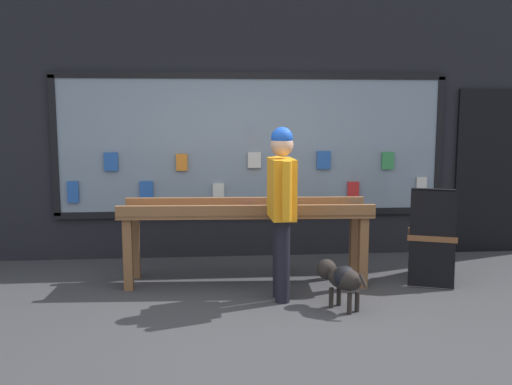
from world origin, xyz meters
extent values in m
plane|color=#38383A|center=(0.00, 0.00, 0.00)|extent=(40.00, 40.00, 0.00)
cube|color=black|center=(0.00, 2.40, 1.64)|extent=(8.32, 0.20, 3.28)
cube|color=gray|center=(0.16, 2.27, 1.40)|extent=(4.74, 0.03, 1.68)
cube|color=black|center=(0.16, 2.27, 2.24)|extent=(4.82, 0.06, 0.08)
cube|color=black|center=(0.16, 2.27, 0.56)|extent=(4.82, 0.06, 0.08)
cube|color=black|center=(-2.21, 2.27, 1.40)|extent=(0.08, 0.06, 1.68)
cube|color=black|center=(2.53, 2.27, 1.40)|extent=(0.08, 0.06, 1.68)
cube|color=#2659B2|center=(-2.02, 2.23, 0.85)|extent=(0.13, 0.03, 0.26)
cube|color=#2659B2|center=(-1.55, 2.23, 1.22)|extent=(0.16, 0.03, 0.22)
cube|color=#2659B2|center=(-1.14, 2.23, 0.87)|extent=(0.16, 0.03, 0.22)
cube|color=orange|center=(-0.71, 2.23, 1.20)|extent=(0.14, 0.03, 0.20)
cube|color=silver|center=(-0.26, 2.23, 0.84)|extent=(0.14, 0.03, 0.19)
cube|color=silver|center=(0.18, 2.23, 1.22)|extent=(0.16, 0.03, 0.19)
cube|color=#994CA5|center=(0.59, 2.23, 0.87)|extent=(0.16, 0.03, 0.24)
cube|color=#2659B2|center=(1.05, 2.23, 1.22)|extent=(0.17, 0.03, 0.22)
cube|color=red|center=(1.43, 2.23, 0.85)|extent=(0.14, 0.03, 0.18)
cube|color=#338C4C|center=(1.86, 2.23, 1.20)|extent=(0.15, 0.03, 0.22)
cube|color=silver|center=(2.31, 2.23, 0.87)|extent=(0.13, 0.03, 0.24)
cube|color=black|center=(3.23, 2.27, 1.05)|extent=(0.90, 0.04, 2.10)
cube|color=brown|center=(-1.21, 1.00, 0.37)|extent=(0.09, 0.09, 0.74)
cube|color=brown|center=(1.19, 0.88, 0.37)|extent=(0.09, 0.09, 0.74)
cube|color=brown|center=(-1.19, 1.44, 0.37)|extent=(0.09, 0.09, 0.74)
cube|color=brown|center=(1.21, 1.32, 0.37)|extent=(0.09, 0.09, 0.74)
cube|color=brown|center=(0.00, 1.16, 0.76)|extent=(2.64, 0.73, 0.04)
cube|color=brown|center=(-0.01, 0.89, 0.82)|extent=(2.61, 0.19, 0.12)
cube|color=brown|center=(0.01, 1.43, 0.82)|extent=(2.61, 0.19, 0.12)
cube|color=orange|center=(-1.12, 1.26, 0.79)|extent=(0.19, 0.22, 0.02)
cube|color=red|center=(-0.75, 1.13, 0.80)|extent=(0.14, 0.20, 0.03)
cube|color=black|center=(-0.38, 1.06, 0.80)|extent=(0.17, 0.22, 0.03)
cube|color=#994CA5|center=(0.03, 1.26, 0.79)|extent=(0.14, 0.22, 0.02)
cube|color=#2659B2|center=(0.38, 1.20, 0.80)|extent=(0.17, 0.21, 0.03)
cube|color=yellow|center=(0.75, 0.98, 0.79)|extent=(0.18, 0.23, 0.02)
cube|color=#2659B2|center=(1.20, 1.19, 0.79)|extent=(0.18, 0.25, 0.02)
cylinder|color=black|center=(0.30, 0.50, 0.40)|extent=(0.14, 0.14, 0.80)
cylinder|color=black|center=(0.30, 0.65, 0.40)|extent=(0.14, 0.14, 0.80)
cube|color=orange|center=(0.30, 0.57, 1.09)|extent=(0.23, 0.46, 0.57)
cylinder|color=orange|center=(0.31, 0.29, 1.10)|extent=(0.09, 0.09, 0.54)
cylinder|color=orange|center=(0.29, 0.86, 1.10)|extent=(0.09, 0.09, 0.54)
sphere|color=tan|center=(0.30, 0.57, 1.50)|extent=(0.22, 0.22, 0.22)
sphere|color=blue|center=(0.30, 0.57, 1.57)|extent=(0.21, 0.21, 0.21)
ellipsoid|color=black|center=(0.84, 0.23, 0.29)|extent=(0.38, 0.42, 0.21)
ellipsoid|color=black|center=(0.84, 0.23, 0.30)|extent=(0.31, 0.31, 0.22)
sphere|color=black|center=(0.71, 0.41, 0.34)|extent=(0.19, 0.19, 0.19)
cylinder|color=black|center=(0.96, 0.05, 0.33)|extent=(0.08, 0.09, 0.12)
cylinder|color=black|center=(0.82, 0.35, 0.10)|extent=(0.04, 0.04, 0.19)
cylinder|color=black|center=(0.73, 0.29, 0.10)|extent=(0.04, 0.04, 0.19)
cylinder|color=black|center=(0.95, 0.17, 0.10)|extent=(0.04, 0.04, 0.19)
cylinder|color=black|center=(0.86, 0.11, 0.10)|extent=(0.04, 0.04, 0.19)
cube|color=black|center=(1.92, 0.87, 0.50)|extent=(0.51, 0.37, 0.99)
cube|color=brown|center=(1.92, 0.87, 0.50)|extent=(0.49, 0.23, 0.07)
cube|color=black|center=(2.06, 1.24, 0.50)|extent=(0.51, 0.37, 0.99)
cube|color=brown|center=(2.06, 1.24, 0.50)|extent=(0.49, 0.23, 0.07)
camera|label=1|loc=(-0.41, -4.74, 1.80)|focal=40.00mm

